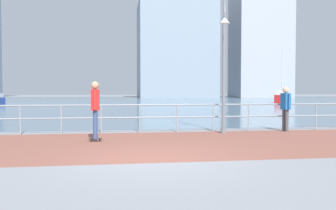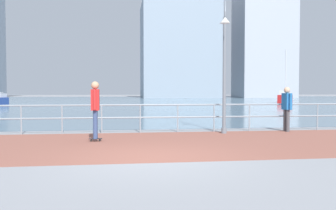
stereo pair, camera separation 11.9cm
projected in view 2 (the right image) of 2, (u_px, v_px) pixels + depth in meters
name	position (u px, v px, depth m)	size (l,w,h in m)	color
ground	(126.00, 103.00, 47.60)	(220.00, 220.00, 0.00)	gray
brick_paving	(145.00, 144.00, 10.22)	(28.00, 5.54, 0.01)	#935647
harbor_water	(126.00, 101.00, 57.54)	(180.00, 88.00, 0.00)	slate
waterfront_railing	(140.00, 113.00, 12.94)	(25.25, 0.06, 1.06)	#8C99A3
lamppost	(225.00, 60.00, 12.49)	(0.42, 0.80, 4.78)	slate
skateboarder	(95.00, 105.00, 10.68)	(0.40, 0.55, 1.83)	black
bystander	(287.00, 105.00, 13.31)	(0.29, 0.56, 1.69)	#4C4C51
sailboat_white	(285.00, 98.00, 46.66)	(3.88, 5.09, 7.03)	#B21E1E
tower_steel	(179.00, 50.00, 83.98)	(17.85, 13.91, 24.36)	#8493A3
tower_glass	(264.00, 46.00, 87.34)	(13.51, 10.12, 27.36)	#A3A8B2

